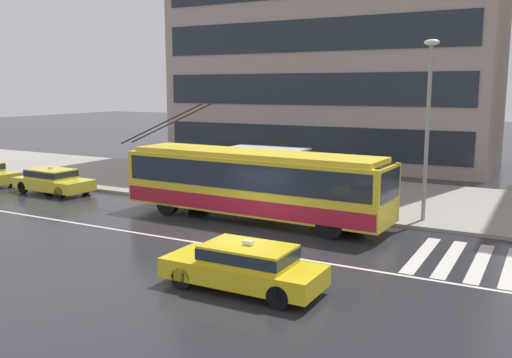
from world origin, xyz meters
name	(u,v)px	position (x,y,z in m)	size (l,w,h in m)	color
ground_plane	(242,239)	(0.00, 0.00, 0.00)	(160.00, 160.00, 0.00)	#25262C
sidewalk_slab	(333,194)	(0.00, 9.34, 0.07)	(80.00, 10.00, 0.14)	gray
crosswalk_stripe_edge_near	(422,254)	(6.15, 1.17, 0.00)	(0.44, 4.40, 0.01)	beige
crosswalk_stripe_inner_a	(450,258)	(7.05, 1.17, 0.00)	(0.44, 4.40, 0.01)	beige
crosswalk_stripe_center	(480,263)	(7.95, 1.17, 0.00)	(0.44, 4.40, 0.01)	beige
crosswalk_stripe_inner_b	(512,267)	(8.85, 1.17, 0.00)	(0.44, 4.40, 0.01)	beige
lane_centre_line	(225,247)	(0.00, -1.20, 0.00)	(72.00, 0.14, 0.01)	silver
trolleybus	(254,182)	(-1.03, 2.73, 1.58)	(12.76, 2.95, 4.77)	yellow
taxi_queued_behind_bus	(53,180)	(-12.98, 2.88, 0.70)	(4.43, 2.02, 1.39)	yellow
taxi_oncoming_near	(245,265)	(2.62, -4.39, 0.70)	(4.43, 1.72, 1.39)	yellow
bus_shelter	(270,161)	(-1.98, 6.07, 2.02)	(3.71, 1.64, 2.52)	gray
pedestrian_at_shelter	(316,172)	(0.42, 5.93, 1.69)	(1.25, 1.25, 1.93)	#494F41
pedestrian_approaching_curb	(274,170)	(-1.42, 5.38, 1.69)	(1.41, 1.41, 1.94)	#1F2B30
street_lamp	(428,116)	(5.27, 5.50, 4.32)	(0.60, 0.32, 7.12)	gray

